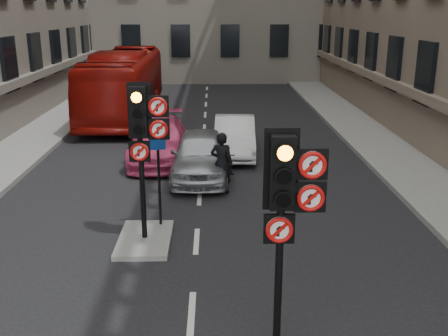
{
  "coord_description": "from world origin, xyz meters",
  "views": [
    {
      "loc": [
        0.41,
        -6.19,
        5.23
      ],
      "look_at": [
        0.59,
        2.36,
        2.6
      ],
      "focal_mm": 42.0,
      "sensor_mm": 36.0,
      "label": 1
    }
  ],
  "objects_px": {
    "car_silver": "(200,154)",
    "motorcycle": "(228,165)",
    "bus_red": "(125,84)",
    "info_sign": "(159,169)",
    "signal_near": "(287,196)",
    "car_white": "(235,136)",
    "car_pink": "(159,140)",
    "signal_far": "(143,128)",
    "motorcyclist": "(222,163)"
  },
  "relations": [
    {
      "from": "bus_red",
      "to": "car_white",
      "type": "bearing_deg",
      "value": -55.58
    },
    {
      "from": "signal_near",
      "to": "signal_far",
      "type": "xyz_separation_m",
      "value": [
        -2.6,
        4.0,
        0.12
      ]
    },
    {
      "from": "car_white",
      "to": "signal_near",
      "type": "bearing_deg",
      "value": -86.44
    },
    {
      "from": "car_pink",
      "to": "info_sign",
      "type": "relative_size",
      "value": 2.23
    },
    {
      "from": "car_silver",
      "to": "bus_red",
      "type": "distance_m",
      "value": 10.79
    },
    {
      "from": "car_silver",
      "to": "motorcycle",
      "type": "height_order",
      "value": "car_silver"
    },
    {
      "from": "car_silver",
      "to": "motorcyclist",
      "type": "distance_m",
      "value": 1.65
    },
    {
      "from": "bus_red",
      "to": "motorcyclist",
      "type": "relative_size",
      "value": 6.37
    },
    {
      "from": "signal_near",
      "to": "motorcycle",
      "type": "xyz_separation_m",
      "value": [
        -0.64,
        8.47,
        -2.08
      ]
    },
    {
      "from": "car_pink",
      "to": "signal_near",
      "type": "bearing_deg",
      "value": -77.56
    },
    {
      "from": "bus_red",
      "to": "signal_far",
      "type": "bearing_deg",
      "value": -79.82
    },
    {
      "from": "signal_near",
      "to": "motorcyclist",
      "type": "xyz_separation_m",
      "value": [
        -0.84,
        7.4,
        -1.68
      ]
    },
    {
      "from": "car_silver",
      "to": "motorcycle",
      "type": "relative_size",
      "value": 2.6
    },
    {
      "from": "car_pink",
      "to": "motorcycle",
      "type": "relative_size",
      "value": 2.95
    },
    {
      "from": "signal_near",
      "to": "car_white",
      "type": "distance_m",
      "value": 11.72
    },
    {
      "from": "signal_near",
      "to": "car_white",
      "type": "relative_size",
      "value": 0.86
    },
    {
      "from": "signal_near",
      "to": "info_sign",
      "type": "height_order",
      "value": "signal_near"
    },
    {
      "from": "motorcyclist",
      "to": "info_sign",
      "type": "bearing_deg",
      "value": 71.83
    },
    {
      "from": "signal_far",
      "to": "bus_red",
      "type": "distance_m",
      "value": 15.23
    },
    {
      "from": "car_silver",
      "to": "signal_near",
      "type": "bearing_deg",
      "value": -79.96
    },
    {
      "from": "car_white",
      "to": "bus_red",
      "type": "relative_size",
      "value": 0.36
    },
    {
      "from": "car_silver",
      "to": "info_sign",
      "type": "relative_size",
      "value": 1.96
    },
    {
      "from": "car_pink",
      "to": "car_white",
      "type": "bearing_deg",
      "value": 9.9
    },
    {
      "from": "signal_near",
      "to": "bus_red",
      "type": "xyz_separation_m",
      "value": [
        -5.47,
        18.91,
        -0.98
      ]
    },
    {
      "from": "car_white",
      "to": "info_sign",
      "type": "distance_m",
      "value": 7.19
    },
    {
      "from": "bus_red",
      "to": "motorcycle",
      "type": "height_order",
      "value": "bus_red"
    },
    {
      "from": "signal_far",
      "to": "car_pink",
      "type": "xyz_separation_m",
      "value": [
        -0.42,
        6.94,
        -1.99
      ]
    },
    {
      "from": "car_silver",
      "to": "motorcyclist",
      "type": "bearing_deg",
      "value": -65.6
    },
    {
      "from": "info_sign",
      "to": "signal_far",
      "type": "bearing_deg",
      "value": -113.53
    },
    {
      "from": "signal_near",
      "to": "car_white",
      "type": "bearing_deg",
      "value": 91.46
    },
    {
      "from": "signal_far",
      "to": "motorcycle",
      "type": "xyz_separation_m",
      "value": [
        1.96,
        4.47,
        -2.2
      ]
    },
    {
      "from": "signal_far",
      "to": "car_silver",
      "type": "relative_size",
      "value": 0.82
    },
    {
      "from": "signal_far",
      "to": "motorcycle",
      "type": "height_order",
      "value": "signal_far"
    },
    {
      "from": "car_silver",
      "to": "car_pink",
      "type": "bearing_deg",
      "value": 127.03
    },
    {
      "from": "signal_near",
      "to": "signal_far",
      "type": "height_order",
      "value": "signal_far"
    },
    {
      "from": "car_silver",
      "to": "bus_red",
      "type": "bearing_deg",
      "value": 111.97
    },
    {
      "from": "motorcycle",
      "to": "info_sign",
      "type": "relative_size",
      "value": 0.75
    },
    {
      "from": "motorcycle",
      "to": "signal_far",
      "type": "bearing_deg",
      "value": -108.44
    },
    {
      "from": "car_pink",
      "to": "bus_red",
      "type": "relative_size",
      "value": 0.43
    },
    {
      "from": "signal_far",
      "to": "motorcyclist",
      "type": "xyz_separation_m",
      "value": [
        1.76,
        3.4,
        -1.8
      ]
    },
    {
      "from": "signal_near",
      "to": "car_silver",
      "type": "relative_size",
      "value": 0.82
    },
    {
      "from": "car_silver",
      "to": "bus_red",
      "type": "relative_size",
      "value": 0.38
    },
    {
      "from": "car_pink",
      "to": "car_silver",
      "type": "bearing_deg",
      "value": -56.38
    },
    {
      "from": "car_silver",
      "to": "car_pink",
      "type": "relative_size",
      "value": 0.88
    },
    {
      "from": "signal_near",
      "to": "info_sign",
      "type": "bearing_deg",
      "value": 116.73
    },
    {
      "from": "bus_red",
      "to": "motorcycle",
      "type": "bearing_deg",
      "value": -65.89
    },
    {
      "from": "bus_red",
      "to": "info_sign",
      "type": "xyz_separation_m",
      "value": [
        3.08,
        -14.18,
        -0.05
      ]
    },
    {
      "from": "car_white",
      "to": "car_pink",
      "type": "distance_m",
      "value": 2.8
    },
    {
      "from": "car_silver",
      "to": "car_white",
      "type": "distance_m",
      "value": 2.92
    },
    {
      "from": "car_pink",
      "to": "motorcyclist",
      "type": "height_order",
      "value": "motorcyclist"
    }
  ]
}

